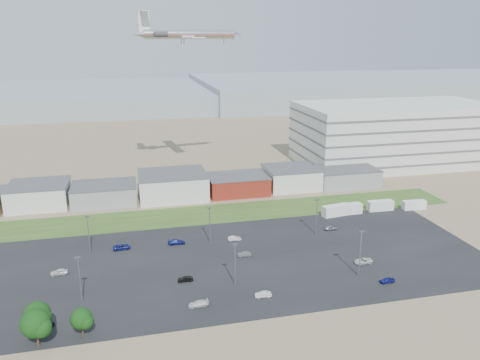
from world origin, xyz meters
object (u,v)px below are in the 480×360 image
object	(u,v)px
parked_car_5	(59,272)
parked_car_11	(235,238)
parked_car_3	(198,304)
parked_car_7	(244,254)
airliner	(190,34)
parked_car_0	(363,261)
parked_car_6	(177,242)
box_trailer_a	(336,210)
parked_car_9	(122,247)
parked_car_10	(44,325)
parked_car_8	(331,228)
parked_car_2	(387,280)
parked_car_4	(185,279)
parked_car_13	(263,294)

from	to	relation	value
parked_car_5	parked_car_11	xyz separation A→B (m)	(42.55, 9.12, -0.08)
parked_car_3	parked_car_5	distance (m)	35.02
parked_car_5	parked_car_7	world-z (taller)	parked_car_5
parked_car_7	airliner	bearing A→B (deg)	-173.07
parked_car_0	parked_car_6	bearing A→B (deg)	-116.26
box_trailer_a	parked_car_5	distance (m)	78.62
parked_car_9	parked_car_11	distance (m)	28.92
parked_car_3	parked_car_10	world-z (taller)	parked_car_3
box_trailer_a	parked_car_8	world-z (taller)	box_trailer_a
parked_car_2	parked_car_4	distance (m)	44.03
parked_car_11	parked_car_13	xyz separation A→B (m)	(-0.40, -28.84, -0.00)
parked_car_0	parked_car_9	size ratio (longest dim) A/B	0.98
parked_car_10	parked_car_7	bearing A→B (deg)	-71.84
parked_car_0	parked_car_13	size ratio (longest dim) A/B	1.25
parked_car_4	parked_car_5	world-z (taller)	parked_car_5
parked_car_2	parked_car_5	size ratio (longest dim) A/B	0.88
parked_car_2	parked_car_3	distance (m)	41.41
parked_car_0	parked_car_11	world-z (taller)	parked_car_0
parked_car_10	parked_car_9	bearing A→B (deg)	-30.83
parked_car_2	parked_car_6	distance (m)	52.38
parked_car_6	parked_car_8	xyz separation A→B (m)	(42.60, -0.49, -0.05)
parked_car_8	airliner	bearing A→B (deg)	26.56
airliner	parked_car_13	size ratio (longest dim) A/B	11.85
parked_car_10	parked_car_8	bearing A→B (deg)	-73.42
parked_car_5	parked_car_11	world-z (taller)	parked_car_5
parked_car_4	parked_car_6	world-z (taller)	parked_car_6
airliner	parked_car_4	world-z (taller)	airliner
parked_car_2	parked_car_13	size ratio (longest dim) A/B	0.97
parked_car_9	parked_car_11	xyz separation A→B (m)	(28.90, -1.22, -0.04)
parked_car_0	parked_car_7	world-z (taller)	parked_car_0
parked_car_3	parked_car_5	bearing A→B (deg)	-127.87
parked_car_6	parked_car_11	distance (m)	15.13
parked_car_8	parked_car_3	bearing A→B (deg)	127.40
parked_car_4	parked_car_9	world-z (taller)	parked_car_9
box_trailer_a	airliner	xyz separation A→B (m)	(-35.46, 53.22, 50.69)
parked_car_4	parked_car_9	bearing A→B (deg)	-144.79
box_trailer_a	parked_car_4	size ratio (longest dim) A/B	2.58
parked_car_10	parked_car_13	distance (m)	42.31
box_trailer_a	parked_car_7	world-z (taller)	box_trailer_a
box_trailer_a	parked_car_0	bearing A→B (deg)	-111.56
parked_car_9	parked_car_3	bearing A→B (deg)	-159.54
parked_car_2	parked_car_5	distance (m)	72.92
parked_car_0	parked_car_11	size ratio (longest dim) A/B	1.25
parked_car_0	box_trailer_a	bearing A→B (deg)	167.78
parked_car_5	parked_car_6	distance (m)	29.30
parked_car_0	parked_car_3	bearing A→B (deg)	-76.63
parked_car_5	parked_car_7	size ratio (longest dim) A/B	1.14
parked_car_2	parked_car_7	world-z (taller)	parked_car_2
box_trailer_a	parked_car_8	bearing A→B (deg)	-130.17
parked_car_11	parked_car_10	bearing A→B (deg)	128.33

